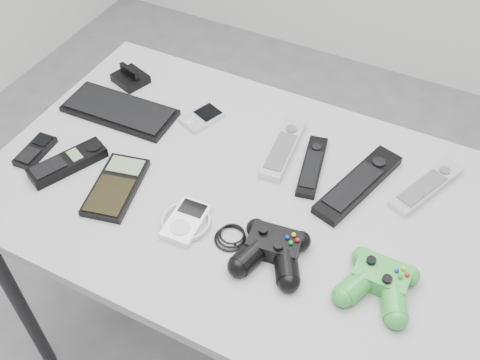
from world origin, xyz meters
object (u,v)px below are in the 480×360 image
at_px(remote_silver_a, 283,148).
at_px(remote_silver_b, 427,186).
at_px(pda, 202,117).
at_px(controller_black, 272,249).
at_px(mobile_phone, 35,151).
at_px(calculator, 116,186).
at_px(pda_keyboard, 120,110).
at_px(controller_green, 379,281).
at_px(remote_black_a, 312,166).
at_px(mp3_player, 186,221).
at_px(remote_black_b, 358,184).
at_px(desk, 242,208).
at_px(cordless_handset, 68,162).

relative_size(remote_silver_a, remote_silver_b, 0.98).
bearing_deg(pda, controller_black, -20.67).
distance_m(mobile_phone, calculator, 0.24).
height_order(pda, remote_silver_b, remote_silver_b).
xyz_separation_m(pda_keyboard, remote_silver_a, (0.43, 0.06, 0.00)).
bearing_deg(pda_keyboard, controller_green, -17.44).
distance_m(mobile_phone, controller_green, 0.85).
relative_size(pda_keyboard, remote_silver_a, 1.39).
height_order(pda_keyboard, calculator, same).
height_order(pda, remote_black_a, remote_black_a).
bearing_deg(remote_silver_a, mp3_player, -113.21).
bearing_deg(remote_black_b, remote_silver_a, -172.27).
bearing_deg(pda_keyboard, desk, -15.34).
bearing_deg(calculator, mp3_player, -17.32).
bearing_deg(desk, pda, 140.02).
distance_m(pda_keyboard, cordless_handset, 0.22).
relative_size(pda, remote_silver_a, 0.49).
bearing_deg(calculator, controller_green, -11.35).
xyz_separation_m(mobile_phone, calculator, (0.24, -0.01, -0.00)).
bearing_deg(pda, remote_silver_b, 23.62).
bearing_deg(desk, pda_keyboard, 166.84).
xyz_separation_m(remote_black_a, controller_green, (0.24, -0.24, 0.02)).
distance_m(pda, cordless_handset, 0.35).
xyz_separation_m(remote_silver_a, mp3_player, (-0.09, -0.30, -0.00)).
bearing_deg(controller_black, cordless_handset, 170.92).
xyz_separation_m(remote_silver_a, cordless_handset, (-0.43, -0.27, 0.00)).
relative_size(remote_black_b, controller_black, 1.05).
xyz_separation_m(desk, remote_silver_a, (0.03, 0.15, 0.08)).
bearing_deg(pda, pda_keyboard, -138.97).
bearing_deg(cordless_handset, remote_silver_b, 46.69).
relative_size(desk, pda, 11.35).
height_order(mobile_phone, controller_black, controller_black).
xyz_separation_m(mobile_phone, cordless_handset, (0.10, 0.00, 0.00)).
bearing_deg(pda, remote_black_b, 15.77).
distance_m(remote_black_b, cordless_handset, 0.67).
bearing_deg(remote_black_b, calculator, -136.20).
relative_size(remote_black_b, remote_silver_b, 1.24).
xyz_separation_m(remote_black_b, mobile_phone, (-0.73, -0.25, -0.00)).
relative_size(pda_keyboard, mobile_phone, 2.63).
height_order(remote_silver_a, calculator, remote_silver_a).
bearing_deg(mp3_player, pda, 110.33).
bearing_deg(controller_black, remote_silver_a, 102.39).
xyz_separation_m(desk, mp3_player, (-0.06, -0.14, 0.08)).
xyz_separation_m(remote_silver_a, mobile_phone, (-0.53, -0.28, -0.00)).
bearing_deg(remote_silver_a, cordless_handset, -152.96).
relative_size(remote_black_a, cordless_handset, 1.06).
xyz_separation_m(desk, mobile_phone, (-0.49, -0.12, 0.08)).
relative_size(pda_keyboard, remote_silver_b, 1.37).
bearing_deg(desk, remote_black_a, 48.26).
xyz_separation_m(cordless_handset, mp3_player, (0.33, -0.02, -0.00)).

